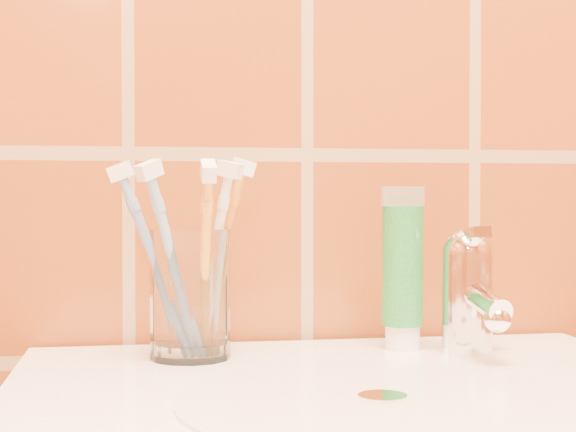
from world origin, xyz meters
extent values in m
cylinder|color=silver|center=(0.00, 0.91, 0.85)|extent=(0.30, 0.30, 0.00)
cylinder|color=white|center=(0.00, 0.91, 0.85)|extent=(0.04, 0.04, 0.00)
cylinder|color=white|center=(-0.13, 1.11, 0.91)|extent=(0.07, 0.07, 0.12)
cylinder|color=white|center=(0.08, 1.12, 0.86)|extent=(0.03, 0.03, 0.02)
cylinder|color=#1B7129|center=(0.08, 1.12, 0.93)|extent=(0.04, 0.04, 0.12)
cube|color=beige|center=(0.08, 1.12, 1.00)|extent=(0.04, 0.01, 0.02)
cylinder|color=white|center=(0.14, 1.09, 0.90)|extent=(0.05, 0.05, 0.09)
sphere|color=white|center=(0.14, 1.09, 0.94)|extent=(0.05, 0.05, 0.05)
cylinder|color=white|center=(0.14, 1.06, 0.91)|extent=(0.02, 0.09, 0.03)
cube|color=white|center=(0.14, 1.08, 0.96)|extent=(0.02, 0.06, 0.01)
camera|label=1|loc=(-0.17, 0.30, 1.00)|focal=55.00mm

